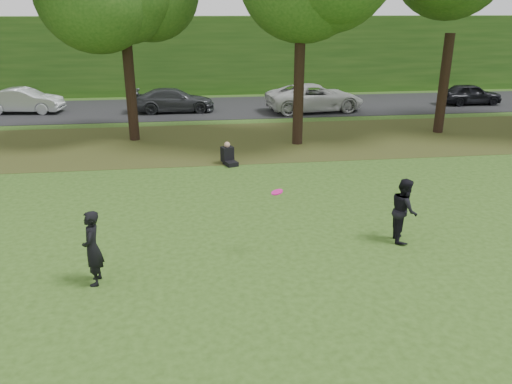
# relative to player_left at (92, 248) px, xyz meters

# --- Properties ---
(ground) EXTENTS (120.00, 120.00, 0.00)m
(ground) POSITION_rel_player_left_xyz_m (2.64, -1.46, -0.81)
(ground) COLOR #2D4B17
(ground) RESTS_ON ground
(leaf_litter) EXTENTS (60.00, 7.00, 0.01)m
(leaf_litter) POSITION_rel_player_left_xyz_m (2.64, 11.54, -0.81)
(leaf_litter) COLOR #423517
(leaf_litter) RESTS_ON ground
(street) EXTENTS (70.00, 7.00, 0.02)m
(street) POSITION_rel_player_left_xyz_m (2.64, 19.54, -0.80)
(street) COLOR black
(street) RESTS_ON ground
(far_hedge) EXTENTS (70.00, 3.00, 5.00)m
(far_hedge) POSITION_rel_player_left_xyz_m (2.64, 25.54, 1.69)
(far_hedge) COLOR #234D16
(far_hedge) RESTS_ON ground
(player_left) EXTENTS (0.40, 0.60, 1.63)m
(player_left) POSITION_rel_player_left_xyz_m (0.00, 0.00, 0.00)
(player_left) COLOR black
(player_left) RESTS_ON ground
(player_right) EXTENTS (0.75, 0.89, 1.61)m
(player_right) POSITION_rel_player_left_xyz_m (7.25, 1.16, -0.01)
(player_right) COLOR black
(player_right) RESTS_ON ground
(parked_cars) EXTENTS (36.20, 4.32, 1.51)m
(parked_cars) POSITION_rel_player_left_xyz_m (2.82, 18.52, -0.10)
(parked_cars) COLOR black
(parked_cars) RESTS_ON street
(frisbee) EXTENTS (0.33, 0.34, 0.12)m
(frisbee) POSITION_rel_player_left_xyz_m (4.01, 0.83, 0.74)
(frisbee) COLOR #E8138A
(frisbee) RESTS_ON ground
(seated_person) EXTENTS (0.64, 0.83, 0.83)m
(seated_person) POSITION_rel_player_left_xyz_m (3.46, 8.23, -0.50)
(seated_person) COLOR black
(seated_person) RESTS_ON ground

